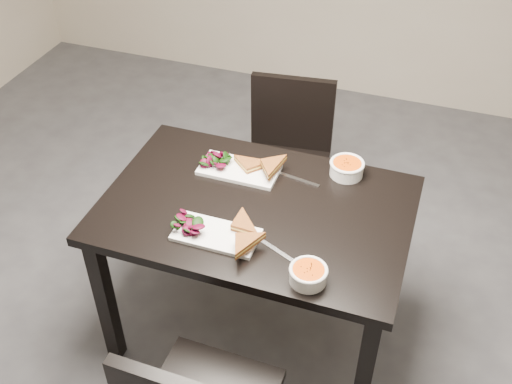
% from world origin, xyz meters
% --- Properties ---
extents(ground, '(5.00, 5.00, 0.00)m').
position_xyz_m(ground, '(0.00, 0.00, 0.00)').
color(ground, '#47474C').
rests_on(ground, ground).
extents(table, '(1.20, 0.80, 0.75)m').
position_xyz_m(table, '(0.03, 0.23, 0.65)').
color(table, black).
rests_on(table, ground).
extents(chair_far, '(0.47, 0.47, 0.85)m').
position_xyz_m(chair_far, '(-0.06, 0.96, 0.48)').
color(chair_far, black).
rests_on(chair_far, ground).
extents(plate_near, '(0.31, 0.16, 0.02)m').
position_xyz_m(plate_near, '(-0.06, 0.02, 0.76)').
color(plate_near, white).
rests_on(plate_near, table).
extents(sandwich_near, '(0.16, 0.13, 0.05)m').
position_xyz_m(sandwich_near, '(0.01, 0.03, 0.79)').
color(sandwich_near, '#A35E22').
rests_on(sandwich_near, plate_near).
extents(salad_near, '(0.10, 0.09, 0.04)m').
position_xyz_m(salad_near, '(-0.16, 0.02, 0.79)').
color(salad_near, black).
rests_on(salad_near, plate_near).
extents(soup_bowl_near, '(0.13, 0.13, 0.06)m').
position_xyz_m(soup_bowl_near, '(0.32, -0.08, 0.78)').
color(soup_bowl_near, white).
rests_on(soup_bowl_near, table).
extents(cutlery_near, '(0.17, 0.09, 0.00)m').
position_xyz_m(cutlery_near, '(0.17, 0.02, 0.75)').
color(cutlery_near, silver).
rests_on(cutlery_near, table).
extents(plate_far, '(0.33, 0.16, 0.02)m').
position_xyz_m(plate_far, '(-0.11, 0.41, 0.76)').
color(plate_far, white).
rests_on(plate_far, table).
extents(sandwich_far, '(0.20, 0.20, 0.05)m').
position_xyz_m(sandwich_far, '(-0.05, 0.40, 0.79)').
color(sandwich_far, '#A35E22').
rests_on(sandwich_far, plate_far).
extents(salad_far, '(0.10, 0.09, 0.05)m').
position_xyz_m(salad_far, '(-0.21, 0.41, 0.79)').
color(salad_far, black).
rests_on(salad_far, plate_far).
extents(soup_bowl_far, '(0.14, 0.14, 0.06)m').
position_xyz_m(soup_bowl_far, '(0.31, 0.54, 0.79)').
color(soup_bowl_far, white).
rests_on(soup_bowl_far, table).
extents(cutlery_far, '(0.18, 0.05, 0.00)m').
position_xyz_m(cutlery_far, '(0.14, 0.44, 0.75)').
color(cutlery_far, silver).
rests_on(cutlery_far, table).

